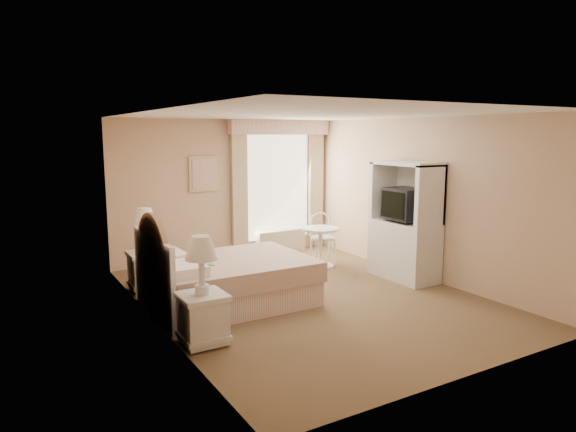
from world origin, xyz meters
TOP-DOWN VIEW (x-y plane):
  - room at (0.00, 0.00)m, footprint 4.21×5.51m
  - window at (1.05, 2.65)m, footprint 2.05×0.22m
  - framed_art at (-0.45, 2.71)m, footprint 0.52×0.04m
  - bed at (-1.12, 0.31)m, footprint 2.09×1.58m
  - nightstand_near at (-1.84, -0.79)m, footprint 0.48×0.48m
  - nightstand_far at (-1.84, 1.45)m, footprint 0.49×0.49m
  - round_table at (1.08, 1.31)m, footprint 0.63×0.63m
  - cafe_chair at (1.27, 1.54)m, footprint 0.53×0.53m
  - armoire at (1.81, 0.05)m, footprint 0.55×1.10m

SIDE VIEW (x-z plane):
  - bed at x=-1.12m, z-range -0.36..1.04m
  - nightstand_near at x=-1.84m, z-range -0.14..1.03m
  - round_table at x=1.08m, z-range 0.11..0.78m
  - nightstand_far at x=-1.84m, z-range -0.15..1.04m
  - cafe_chair at x=1.27m, z-range 0.07..0.95m
  - armoire at x=1.81m, z-range -0.16..1.68m
  - room at x=0.00m, z-range -0.01..2.50m
  - window at x=1.05m, z-range 0.09..2.60m
  - framed_art at x=-0.45m, z-range 1.24..1.86m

